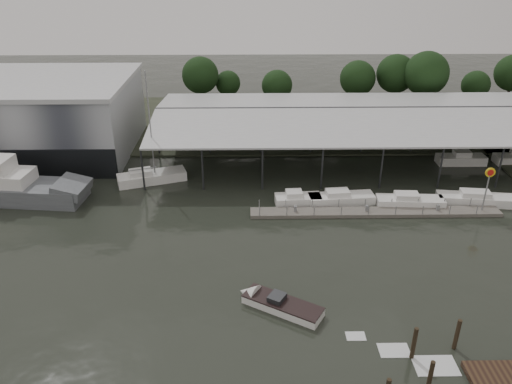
{
  "coord_description": "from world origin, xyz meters",
  "views": [
    {
      "loc": [
        0.87,
        -38.79,
        27.19
      ],
      "look_at": [
        1.63,
        10.66,
        2.5
      ],
      "focal_mm": 35.0,
      "sensor_mm": 36.0,
      "label": 1
    }
  ],
  "objects_px": {
    "white_sailboat": "(151,177)",
    "speedboat_underway": "(276,303)",
    "shell_fuel_sign": "(488,181)",
    "grey_trawler": "(7,187)"
  },
  "relations": [
    {
      "from": "white_sailboat",
      "to": "speedboat_underway",
      "type": "distance_m",
      "value": 28.72
    },
    {
      "from": "shell_fuel_sign",
      "to": "white_sailboat",
      "type": "relative_size",
      "value": 0.39
    },
    {
      "from": "grey_trawler",
      "to": "white_sailboat",
      "type": "height_order",
      "value": "white_sailboat"
    },
    {
      "from": "white_sailboat",
      "to": "speedboat_underway",
      "type": "height_order",
      "value": "white_sailboat"
    },
    {
      "from": "shell_fuel_sign",
      "to": "white_sailboat",
      "type": "height_order",
      "value": "white_sailboat"
    },
    {
      "from": "white_sailboat",
      "to": "speedboat_underway",
      "type": "xyz_separation_m",
      "value": [
        14.65,
        -24.7,
        -0.27
      ]
    },
    {
      "from": "shell_fuel_sign",
      "to": "speedboat_underway",
      "type": "xyz_separation_m",
      "value": [
        -23.96,
        -15.86,
        -3.53
      ]
    },
    {
      "from": "white_sailboat",
      "to": "grey_trawler",
      "type": "bearing_deg",
      "value": 177.2
    },
    {
      "from": "white_sailboat",
      "to": "speedboat_underway",
      "type": "relative_size",
      "value": 0.86
    },
    {
      "from": "shell_fuel_sign",
      "to": "speedboat_underway",
      "type": "bearing_deg",
      "value": -146.51
    }
  ]
}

